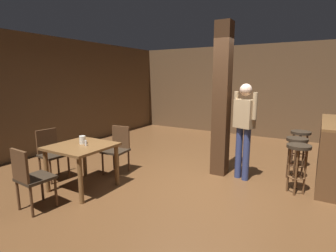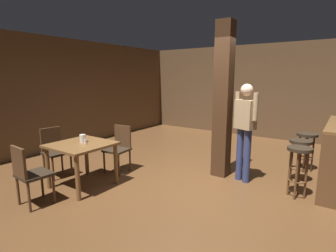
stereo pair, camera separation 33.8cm
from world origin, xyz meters
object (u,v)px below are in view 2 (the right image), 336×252
object	(u,v)px
napkin_cup	(83,138)
salt_shaker	(85,142)
chair_west	(55,149)
standing_person	(245,126)
dining_table	(82,151)
chair_north	(119,146)
bar_stool_far	(307,142)
bar_stool_mid	(300,151)
bar_stool_near	(299,160)
chair_south	(29,172)

from	to	relation	value
napkin_cup	salt_shaker	bearing A→B (deg)	-22.23
chair_west	standing_person	bearing A→B (deg)	29.89
standing_person	napkin_cup	bearing A→B (deg)	-142.41
dining_table	chair_north	xyz separation A→B (m)	(0.00, 0.87, -0.11)
salt_shaker	bar_stool_far	size ratio (longest dim) A/B	0.11
napkin_cup	bar_stool_mid	xyz separation A→B (m)	(3.03, 2.17, -0.23)
napkin_cup	chair_north	bearing A→B (deg)	86.80
chair_north	bar_stool_near	bearing A→B (deg)	13.42
chair_west	bar_stool_mid	world-z (taller)	chair_west
bar_stool_near	bar_stool_mid	xyz separation A→B (m)	(-0.07, 0.63, -0.02)
salt_shaker	bar_stool_far	bearing A→B (deg)	45.68
chair_west	napkin_cup	world-z (taller)	chair_west
chair_north	bar_stool_near	world-z (taller)	chair_north
chair_west	standing_person	world-z (taller)	standing_person
dining_table	standing_person	bearing A→B (deg)	39.22
chair_south	bar_stool_far	distance (m)	4.91
chair_south	bar_stool_mid	bearing A→B (deg)	45.86
salt_shaker	bar_stool_mid	size ratio (longest dim) A/B	0.11
bar_stool_mid	chair_north	bearing A→B (deg)	-155.49
standing_person	chair_south	bearing A→B (deg)	-129.63
chair_west	standing_person	xyz separation A→B (m)	(3.01, 1.73, 0.50)
chair_north	chair_west	world-z (taller)	same
chair_west	napkin_cup	distance (m)	0.86
chair_west	bar_stool_far	size ratio (longest dim) A/B	1.18
chair_south	chair_west	xyz separation A→B (m)	(-0.82, 0.91, 0.00)
dining_table	bar_stool_far	world-z (taller)	bar_stool_far
standing_person	bar_stool_mid	bearing A→B (deg)	29.50
chair_south	bar_stool_far	xyz separation A→B (m)	(3.03, 3.86, 0.07)
bar_stool_far	standing_person	bearing A→B (deg)	-124.53
chair_south	standing_person	size ratio (longest dim) A/B	0.52
chair_north	bar_stool_near	distance (m)	3.15
napkin_cup	bar_stool_far	distance (m)	4.22
chair_south	chair_north	world-z (taller)	same
chair_north	bar_stool_far	world-z (taller)	chair_north
chair_north	salt_shaker	bearing A→B (deg)	-83.78
standing_person	bar_stool_far	world-z (taller)	standing_person
chair_north	standing_person	world-z (taller)	standing_person
dining_table	salt_shaker	world-z (taller)	salt_shaker
chair_west	bar_stool_near	world-z (taller)	chair_west
chair_south	standing_person	bearing A→B (deg)	50.37
napkin_cup	dining_table	bearing A→B (deg)	-57.11
dining_table	chair_north	size ratio (longest dim) A/B	1.03
chair_north	salt_shaker	size ratio (longest dim) A/B	10.41
chair_west	bar_stool_near	distance (m)	4.21
dining_table	napkin_cup	size ratio (longest dim) A/B	6.86
dining_table	bar_stool_near	distance (m)	3.46
chair_south	chair_west	distance (m)	1.23
dining_table	chair_west	xyz separation A→B (m)	(-0.85, 0.03, -0.11)
bar_stool_far	chair_north	bearing A→B (deg)	-144.80
napkin_cup	bar_stool_near	size ratio (longest dim) A/B	0.17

